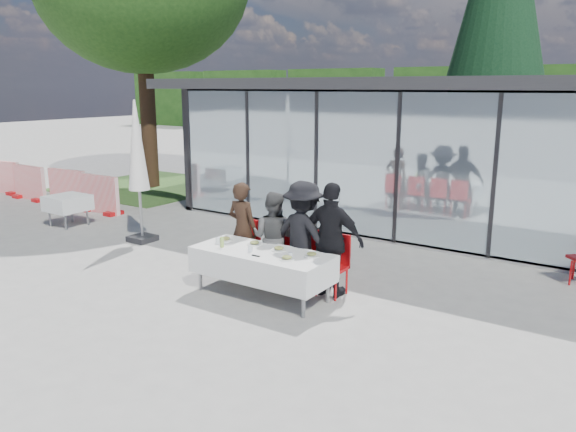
{
  "coord_description": "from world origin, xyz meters",
  "views": [
    {
      "loc": [
        5.57,
        -6.71,
        3.27
      ],
      "look_at": [
        0.22,
        1.2,
        1.05
      ],
      "focal_mm": 35.0,
      "sensor_mm": 36.0,
      "label": 1
    }
  ],
  "objects_px": {
    "plate_a": "(225,239)",
    "plate_b": "(254,243)",
    "folded_eyeglasses": "(256,256)",
    "market_umbrella": "(137,153)",
    "diner_a": "(243,229)",
    "diner_chair_c": "(307,256)",
    "juice_bottle": "(222,242)",
    "plate_c": "(279,249)",
    "dining_table": "(262,264)",
    "diner_chair_a": "(247,244)",
    "plate_d": "(312,255)",
    "diner_b": "(273,237)",
    "plate_extra": "(287,258)",
    "spare_table_left": "(68,203)",
    "construction_barriers": "(32,184)",
    "diner_d": "(332,240)",
    "diner_c": "(303,236)",
    "diner_chair_b": "(277,250)",
    "diner_chair_d": "(334,261)"
  },
  "relations": [
    {
      "from": "diner_a",
      "to": "diner_chair_c",
      "type": "xyz_separation_m",
      "value": [
        1.26,
        0.1,
        -0.3
      ]
    },
    {
      "from": "diner_d",
      "to": "plate_extra",
      "type": "distance_m",
      "value": 0.87
    },
    {
      "from": "plate_a",
      "to": "plate_b",
      "type": "distance_m",
      "value": 0.56
    },
    {
      "from": "dining_table",
      "to": "diner_chair_a",
      "type": "relative_size",
      "value": 2.32
    },
    {
      "from": "diner_chair_a",
      "to": "plate_extra",
      "type": "bearing_deg",
      "value": -31.44
    },
    {
      "from": "diner_b",
      "to": "plate_extra",
      "type": "relative_size",
      "value": 6.54
    },
    {
      "from": "plate_a",
      "to": "diner_chair_b",
      "type": "bearing_deg",
      "value": 44.59
    },
    {
      "from": "diner_chair_b",
      "to": "spare_table_left",
      "type": "relative_size",
      "value": 1.13
    },
    {
      "from": "plate_extra",
      "to": "construction_barriers",
      "type": "bearing_deg",
      "value": 166.28
    },
    {
      "from": "diner_b",
      "to": "diner_chair_d",
      "type": "bearing_deg",
      "value": 176.13
    },
    {
      "from": "diner_chair_d",
      "to": "market_umbrella",
      "type": "relative_size",
      "value": 0.33
    },
    {
      "from": "plate_b",
      "to": "construction_barriers",
      "type": "bearing_deg",
      "value": 167.09
    },
    {
      "from": "juice_bottle",
      "to": "construction_barriers",
      "type": "height_order",
      "value": "construction_barriers"
    },
    {
      "from": "diner_chair_d",
      "to": "plate_c",
      "type": "xyz_separation_m",
      "value": [
        -0.68,
        -0.57,
        0.24
      ]
    },
    {
      "from": "plate_d",
      "to": "juice_bottle",
      "type": "relative_size",
      "value": 1.46
    },
    {
      "from": "diner_a",
      "to": "plate_c",
      "type": "relative_size",
      "value": 6.95
    },
    {
      "from": "plate_d",
      "to": "market_umbrella",
      "type": "bearing_deg",
      "value": 168.89
    },
    {
      "from": "diner_chair_c",
      "to": "spare_table_left",
      "type": "relative_size",
      "value": 1.13
    },
    {
      "from": "diner_b",
      "to": "folded_eyeglasses",
      "type": "bearing_deg",
      "value": 100.97
    },
    {
      "from": "diner_b",
      "to": "diner_c",
      "type": "distance_m",
      "value": 0.61
    },
    {
      "from": "diner_chair_c",
      "to": "diner_d",
      "type": "distance_m",
      "value": 0.66
    },
    {
      "from": "diner_chair_a",
      "to": "plate_c",
      "type": "bearing_deg",
      "value": -27.5
    },
    {
      "from": "spare_table_left",
      "to": "diner_b",
      "type": "bearing_deg",
      "value": -4.1
    },
    {
      "from": "diner_b",
      "to": "plate_extra",
      "type": "distance_m",
      "value": 1.16
    },
    {
      "from": "plate_d",
      "to": "construction_barriers",
      "type": "height_order",
      "value": "construction_barriers"
    },
    {
      "from": "folded_eyeglasses",
      "to": "market_umbrella",
      "type": "relative_size",
      "value": 0.05
    },
    {
      "from": "dining_table",
      "to": "construction_barriers",
      "type": "relative_size",
      "value": 0.29
    },
    {
      "from": "dining_table",
      "to": "plate_a",
      "type": "bearing_deg",
      "value": 170.7
    },
    {
      "from": "plate_d",
      "to": "spare_table_left",
      "type": "xyz_separation_m",
      "value": [
        -7.37,
        0.9,
        -0.22
      ]
    },
    {
      "from": "diner_b",
      "to": "diner_chair_a",
      "type": "bearing_deg",
      "value": -17.77
    },
    {
      "from": "plate_b",
      "to": "plate_extra",
      "type": "xyz_separation_m",
      "value": [
        0.89,
        -0.37,
        0.0
      ]
    },
    {
      "from": "juice_bottle",
      "to": "plate_c",
      "type": "bearing_deg",
      "value": 23.07
    },
    {
      "from": "diner_chair_d",
      "to": "plate_b",
      "type": "relative_size",
      "value": 4.06
    },
    {
      "from": "diner_a",
      "to": "plate_d",
      "type": "relative_size",
      "value": 6.95
    },
    {
      "from": "diner_a",
      "to": "plate_b",
      "type": "height_order",
      "value": "diner_a"
    },
    {
      "from": "diner_d",
      "to": "spare_table_left",
      "type": "relative_size",
      "value": 2.12
    },
    {
      "from": "diner_a",
      "to": "diner_chair_d",
      "type": "xyz_separation_m",
      "value": [
        1.78,
        0.1,
        -0.3
      ]
    },
    {
      "from": "diner_chair_a",
      "to": "diner_d",
      "type": "xyz_separation_m",
      "value": [
        1.78,
        -0.1,
        0.38
      ]
    },
    {
      "from": "diner_chair_d",
      "to": "plate_b",
      "type": "bearing_deg",
      "value": -155.7
    },
    {
      "from": "plate_c",
      "to": "folded_eyeglasses",
      "type": "xyz_separation_m",
      "value": [
        -0.11,
        -0.45,
        -0.02
      ]
    },
    {
      "from": "diner_b",
      "to": "juice_bottle",
      "type": "xyz_separation_m",
      "value": [
        -0.41,
        -0.84,
        0.05
      ]
    },
    {
      "from": "diner_d",
      "to": "plate_a",
      "type": "height_order",
      "value": "diner_d"
    },
    {
      "from": "diner_chair_d",
      "to": "market_umbrella",
      "type": "xyz_separation_m",
      "value": [
        -4.97,
        0.41,
        1.36
      ]
    },
    {
      "from": "diner_c",
      "to": "construction_barriers",
      "type": "height_order",
      "value": "diner_c"
    },
    {
      "from": "diner_chair_c",
      "to": "plate_extra",
      "type": "distance_m",
      "value": 0.96
    },
    {
      "from": "diner_chair_c",
      "to": "plate_d",
      "type": "height_order",
      "value": "diner_chair_c"
    },
    {
      "from": "juice_bottle",
      "to": "diner_chair_c",
      "type": "bearing_deg",
      "value": 42.86
    },
    {
      "from": "diner_chair_b",
      "to": "diner_chair_c",
      "type": "xyz_separation_m",
      "value": [
        0.6,
        0.0,
        0.0
      ]
    },
    {
      "from": "juice_bottle",
      "to": "folded_eyeglasses",
      "type": "bearing_deg",
      "value": -6.49
    },
    {
      "from": "diner_c",
      "to": "plate_b",
      "type": "bearing_deg",
      "value": 41.18
    }
  ]
}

